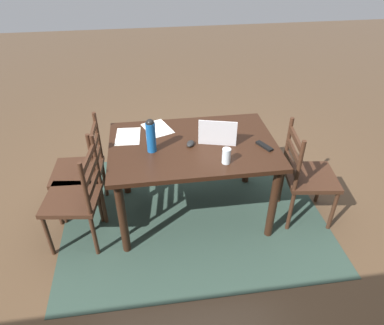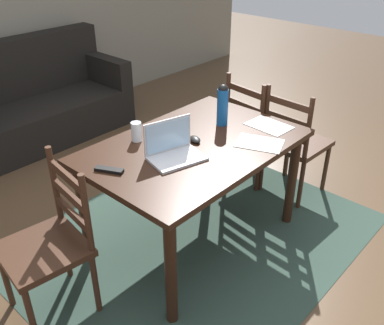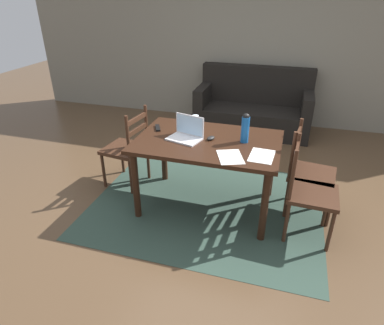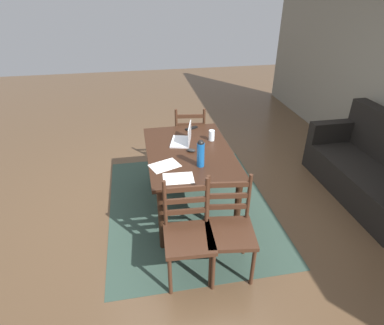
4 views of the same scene
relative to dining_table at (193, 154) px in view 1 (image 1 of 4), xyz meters
The scene contains 13 objects.
ground_plane 0.68m from the dining_table, ahead, with size 14.00×14.00×0.00m, color brown.
area_rug 0.67m from the dining_table, ahead, with size 2.44×1.95×0.01m, color #2D4238.
dining_table is the anchor object (origin of this frame).
chair_left_far 1.04m from the dining_table, 169.57° to the left, with size 0.49×0.49×0.95m.
chair_right_near 1.04m from the dining_table, 10.61° to the right, with size 0.46×0.46×0.95m.
chair_right_far 1.04m from the dining_table, 11.03° to the left, with size 0.50×0.50×0.95m.
laptop 0.27m from the dining_table, behind, with size 0.37×0.30×0.23m.
water_bottle 0.44m from the dining_table, ahead, with size 0.08×0.08×0.29m.
drinking_glass 0.41m from the dining_table, 125.02° to the left, with size 0.07×0.07×0.13m, color silver.
computer_mouse 0.12m from the dining_table, 35.17° to the left, with size 0.06×0.10×0.03m, color black.
tv_remote 0.61m from the dining_table, 167.22° to the left, with size 0.04×0.17×0.02m, color black.
paper_stack_left 0.60m from the dining_table, 20.44° to the right, with size 0.21×0.30×0.00m, color white.
paper_stack_right 0.43m from the dining_table, 47.39° to the right, with size 0.21×0.30×0.00m, color white.
Camera 1 is at (0.37, 2.53, 2.38)m, focal length 32.97 mm.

